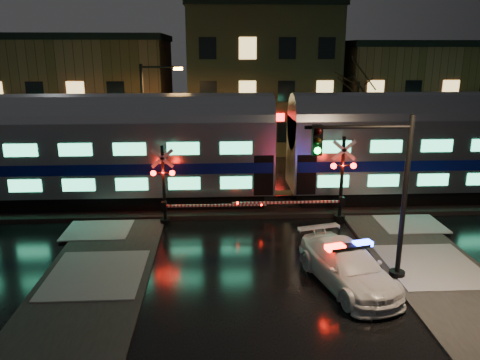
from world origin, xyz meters
name	(u,v)px	position (x,y,z in m)	size (l,w,h in m)	color
ground	(260,242)	(0.00, 0.00, 0.00)	(120.00, 120.00, 0.00)	black
ballast	(251,204)	(0.00, 5.00, 0.12)	(90.00, 4.20, 0.24)	black
sidewalk_left	(73,320)	(-6.50, -6.00, 0.06)	(4.00, 20.00, 0.12)	#2D2D2D
sidewalk_right	(472,308)	(6.50, -6.00, 0.06)	(4.00, 20.00, 0.12)	#2D2D2D
building_left	(86,95)	(-13.00, 22.00, 4.50)	(14.00, 10.00, 9.00)	brown
building_mid	(259,80)	(2.00, 22.50, 5.75)	(12.00, 11.00, 11.50)	brown
building_right	(404,97)	(15.00, 22.00, 4.25)	(12.00, 10.00, 8.50)	brown
train	(282,145)	(1.60, 5.00, 3.38)	(51.00, 3.12, 5.92)	black
police_car	(348,266)	(2.80, -4.11, 0.75)	(3.26, 5.46, 1.65)	white
crossing_signal_right	(335,188)	(3.88, 2.31, 1.79)	(6.09, 0.67, 4.31)	black
crossing_signal_left	(171,193)	(-4.07, 2.30, 1.64)	(5.60, 0.65, 3.96)	black
traffic_light	(378,196)	(3.85, -3.76, 3.29)	(4.00, 0.71, 6.18)	black
streetlight	(148,118)	(-5.95, 9.00, 4.33)	(2.51, 0.26, 7.51)	black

